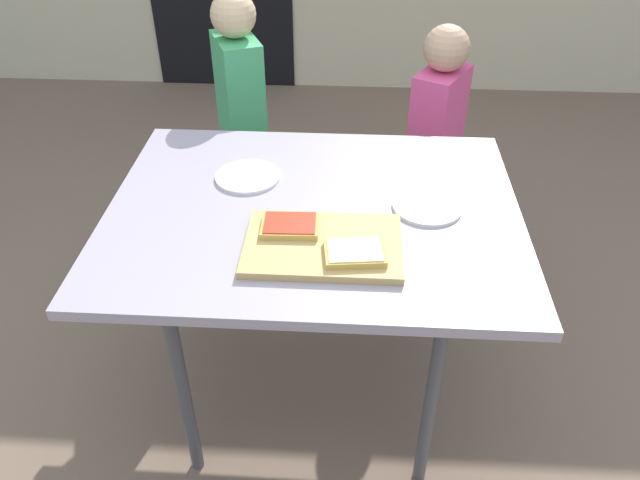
{
  "coord_description": "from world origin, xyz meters",
  "views": [
    {
      "loc": [
        0.1,
        -1.4,
        1.67
      ],
      "look_at": [
        0.02,
        0.0,
        0.62
      ],
      "focal_mm": 34.7,
      "sensor_mm": 36.0,
      "label": 1
    }
  ],
  "objects_px": {
    "plate_white_left": "(248,177)",
    "child_left": "(242,118)",
    "pizza_slice_far_left": "(290,225)",
    "child_right": "(436,136)",
    "plate_white_right": "(427,206)",
    "dining_table": "(313,225)",
    "pizza_slice_near_right": "(355,252)",
    "cutting_board": "(323,245)"
  },
  "relations": [
    {
      "from": "pizza_slice_far_left",
      "to": "plate_white_right",
      "type": "distance_m",
      "value": 0.39
    },
    {
      "from": "plate_white_left",
      "to": "pizza_slice_far_left",
      "type": "bearing_deg",
      "value": -60.96
    },
    {
      "from": "dining_table",
      "to": "child_left",
      "type": "xyz_separation_m",
      "value": [
        -0.33,
        0.76,
        -0.05
      ]
    },
    {
      "from": "pizza_slice_far_left",
      "to": "plate_white_left",
      "type": "distance_m",
      "value": 0.31
    },
    {
      "from": "dining_table",
      "to": "plate_white_left",
      "type": "height_order",
      "value": "plate_white_left"
    },
    {
      "from": "dining_table",
      "to": "cutting_board",
      "type": "height_order",
      "value": "cutting_board"
    },
    {
      "from": "cutting_board",
      "to": "child_left",
      "type": "relative_size",
      "value": 0.36
    },
    {
      "from": "dining_table",
      "to": "pizza_slice_near_right",
      "type": "relative_size",
      "value": 7.22
    },
    {
      "from": "pizza_slice_far_left",
      "to": "cutting_board",
      "type": "bearing_deg",
      "value": -30.84
    },
    {
      "from": "pizza_slice_far_left",
      "to": "plate_white_left",
      "type": "height_order",
      "value": "pizza_slice_far_left"
    },
    {
      "from": "pizza_slice_near_right",
      "to": "plate_white_right",
      "type": "height_order",
      "value": "pizza_slice_near_right"
    },
    {
      "from": "dining_table",
      "to": "plate_white_right",
      "type": "relative_size",
      "value": 5.91
    },
    {
      "from": "pizza_slice_near_right",
      "to": "plate_white_left",
      "type": "distance_m",
      "value": 0.49
    },
    {
      "from": "pizza_slice_far_left",
      "to": "plate_white_right",
      "type": "height_order",
      "value": "pizza_slice_far_left"
    },
    {
      "from": "pizza_slice_near_right",
      "to": "plate_white_left",
      "type": "xyz_separation_m",
      "value": [
        -0.32,
        0.38,
        -0.03
      ]
    },
    {
      "from": "pizza_slice_near_right",
      "to": "pizza_slice_far_left",
      "type": "distance_m",
      "value": 0.2
    },
    {
      "from": "dining_table",
      "to": "cutting_board",
      "type": "xyz_separation_m",
      "value": [
        0.04,
        -0.18,
        0.07
      ]
    },
    {
      "from": "plate_white_right",
      "to": "child_right",
      "type": "bearing_deg",
      "value": 81.73
    },
    {
      "from": "pizza_slice_far_left",
      "to": "plate_white_right",
      "type": "bearing_deg",
      "value": 22.15
    },
    {
      "from": "dining_table",
      "to": "plate_white_right",
      "type": "xyz_separation_m",
      "value": [
        0.31,
        0.02,
        0.06
      ]
    },
    {
      "from": "cutting_board",
      "to": "pizza_slice_far_left",
      "type": "distance_m",
      "value": 0.1
    },
    {
      "from": "plate_white_left",
      "to": "child_right",
      "type": "xyz_separation_m",
      "value": [
        0.62,
        0.62,
        -0.17
      ]
    },
    {
      "from": "plate_white_left",
      "to": "pizza_slice_near_right",
      "type": "bearing_deg",
      "value": -49.72
    },
    {
      "from": "pizza_slice_far_left",
      "to": "child_right",
      "type": "distance_m",
      "value": 1.03
    },
    {
      "from": "child_left",
      "to": "child_right",
      "type": "xyz_separation_m",
      "value": [
        0.75,
        0.01,
        -0.06
      ]
    },
    {
      "from": "child_right",
      "to": "pizza_slice_near_right",
      "type": "bearing_deg",
      "value": -106.93
    },
    {
      "from": "plate_white_left",
      "to": "child_left",
      "type": "xyz_separation_m",
      "value": [
        -0.13,
        0.61,
        -0.11
      ]
    },
    {
      "from": "pizza_slice_near_right",
      "to": "plate_white_left",
      "type": "height_order",
      "value": "pizza_slice_near_right"
    },
    {
      "from": "dining_table",
      "to": "child_right",
      "type": "relative_size",
      "value": 1.14
    },
    {
      "from": "plate_white_left",
      "to": "child_right",
      "type": "distance_m",
      "value": 0.9
    },
    {
      "from": "pizza_slice_near_right",
      "to": "pizza_slice_far_left",
      "type": "bearing_deg",
      "value": 148.54
    },
    {
      "from": "pizza_slice_far_left",
      "to": "child_right",
      "type": "relative_size",
      "value": 0.15
    },
    {
      "from": "cutting_board",
      "to": "plate_white_left",
      "type": "distance_m",
      "value": 0.4
    },
    {
      "from": "pizza_slice_near_right",
      "to": "pizza_slice_far_left",
      "type": "xyz_separation_m",
      "value": [
        -0.17,
        0.1,
        0.0
      ]
    },
    {
      "from": "pizza_slice_near_right",
      "to": "child_right",
      "type": "relative_size",
      "value": 0.16
    },
    {
      "from": "plate_white_right",
      "to": "child_right",
      "type": "xyz_separation_m",
      "value": [
        0.11,
        0.75,
        -0.17
      ]
    },
    {
      "from": "pizza_slice_near_right",
      "to": "plate_white_right",
      "type": "relative_size",
      "value": 0.82
    },
    {
      "from": "plate_white_left",
      "to": "child_left",
      "type": "distance_m",
      "value": 0.64
    },
    {
      "from": "child_right",
      "to": "plate_white_right",
      "type": "bearing_deg",
      "value": -98.27
    },
    {
      "from": "plate_white_left",
      "to": "child_right",
      "type": "relative_size",
      "value": 0.19
    },
    {
      "from": "cutting_board",
      "to": "child_right",
      "type": "xyz_separation_m",
      "value": [
        0.38,
        0.95,
        -0.18
      ]
    },
    {
      "from": "cutting_board",
      "to": "plate_white_right",
      "type": "relative_size",
      "value": 2.05
    }
  ]
}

